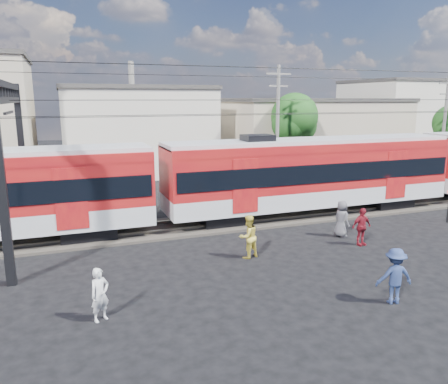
{
  "coord_description": "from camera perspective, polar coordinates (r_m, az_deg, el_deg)",
  "views": [
    {
      "loc": [
        -8.03,
        -12.18,
        6.27
      ],
      "look_at": [
        -1.65,
        5.0,
        2.34
      ],
      "focal_mm": 35.0,
      "sensor_mm": 36.0,
      "label": 1
    }
  ],
  "objects": [
    {
      "name": "ground",
      "position": [
        15.88,
        12.21,
        -11.43
      ],
      "size": [
        120.0,
        120.0,
        0.0
      ],
      "primitive_type": "plane",
      "color": "black",
      "rests_on": "ground"
    },
    {
      "name": "track_bed",
      "position": [
        22.59,
        1.28,
        -3.84
      ],
      "size": [
        70.0,
        3.4,
        0.12
      ],
      "primitive_type": "cube",
      "color": "#2D2823",
      "rests_on": "ground"
    },
    {
      "name": "rail_near",
      "position": [
        21.88,
        2.01,
        -4.05
      ],
      "size": [
        70.0,
        0.12,
        0.12
      ],
      "primitive_type": "cube",
      "color": "#59544C",
      "rests_on": "track_bed"
    },
    {
      "name": "rail_far",
      "position": [
        23.23,
        0.6,
        -3.08
      ],
      "size": [
        70.0,
        0.12,
        0.12
      ],
      "primitive_type": "cube",
      "color": "#59544C",
      "rests_on": "track_bed"
    },
    {
      "name": "commuter_train",
      "position": [
        24.16,
        11.71,
        2.65
      ],
      "size": [
        50.3,
        3.08,
        4.17
      ],
      "color": "black",
      "rests_on": "ground"
    },
    {
      "name": "catenary",
      "position": [
        20.22,
        -22.33,
        8.01
      ],
      "size": [
        70.0,
        9.3,
        7.52
      ],
      "color": "black",
      "rests_on": "ground"
    },
    {
      "name": "building_midwest",
      "position": [
        39.72,
        -11.72,
        8.09
      ],
      "size": [
        12.24,
        12.24,
        7.3
      ],
      "color": "beige",
      "rests_on": "ground"
    },
    {
      "name": "building_mideast",
      "position": [
        42.47,
        11.03,
        7.69
      ],
      "size": [
        16.32,
        10.2,
        6.3
      ],
      "color": "tan",
      "rests_on": "ground"
    },
    {
      "name": "building_east",
      "position": [
        54.01,
        21.77,
        9.02
      ],
      "size": [
        10.2,
        10.2,
        8.3
      ],
      "color": "beige",
      "rests_on": "ground"
    },
    {
      "name": "utility_pole_mid",
      "position": [
        30.63,
        7.0,
        8.78
      ],
      "size": [
        1.8,
        0.24,
        8.5
      ],
      "color": "slate",
      "rests_on": "ground"
    },
    {
      "name": "utility_pole_east",
      "position": [
        38.41,
        26.81,
        7.86
      ],
      "size": [
        1.8,
        0.24,
        8.0
      ],
      "color": "slate",
      "rests_on": "ground"
    },
    {
      "name": "tree_near",
      "position": [
        34.86,
        9.37,
        9.31
      ],
      "size": [
        3.82,
        3.64,
        6.72
      ],
      "color": "#382619",
      "rests_on": "ground"
    },
    {
      "name": "pedestrian_a",
      "position": [
        13.27,
        -15.91,
        -12.76
      ],
      "size": [
        0.69,
        0.6,
        1.58
      ],
      "primitive_type": "imported",
      "rotation": [
        0.0,
        0.0,
        0.49
      ],
      "color": "silver",
      "rests_on": "ground"
    },
    {
      "name": "pedestrian_b",
      "position": [
        17.51,
        3.18,
        -5.83
      ],
      "size": [
        1.0,
        0.87,
        1.76
      ],
      "primitive_type": "imported",
      "rotation": [
        0.0,
        0.0,
        3.41
      ],
      "color": "gold",
      "rests_on": "ground"
    },
    {
      "name": "pedestrian_c",
      "position": [
        14.73,
        21.39,
        -10.17
      ],
      "size": [
        1.27,
        0.91,
        1.78
      ],
      "primitive_type": "imported",
      "rotation": [
        0.0,
        0.0,
        2.91
      ],
      "color": "navy",
      "rests_on": "ground"
    },
    {
      "name": "pedestrian_d",
      "position": [
        19.87,
        17.51,
        -4.35
      ],
      "size": [
        1.0,
        0.48,
        1.66
      ],
      "primitive_type": "imported",
      "rotation": [
        0.0,
        0.0,
        0.08
      ],
      "color": "maroon",
      "rests_on": "ground"
    },
    {
      "name": "pedestrian_e",
      "position": [
        20.83,
        15.1,
        -3.4
      ],
      "size": [
        0.69,
        0.92,
        1.7
      ],
      "primitive_type": "imported",
      "rotation": [
        0.0,
        0.0,
        1.76
      ],
      "color": "#4E4E53",
      "rests_on": "ground"
    }
  ]
}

